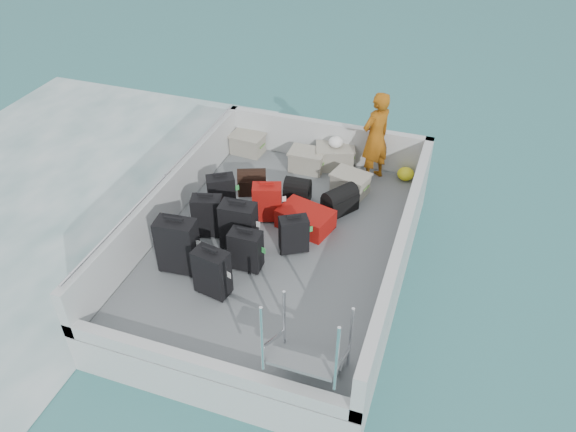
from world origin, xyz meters
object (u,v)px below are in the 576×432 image
Objects in this scene: suitcase_5 at (267,203)px; passenger at (376,137)px; suitcase_6 at (246,251)px; crate_3 at (350,184)px; suitcase_0 at (178,246)px; crate_0 at (248,144)px; suitcase_2 at (222,194)px; crate_1 at (307,161)px; crate_2 at (335,158)px; suitcase_8 at (305,219)px; suitcase_7 at (294,235)px; suitcase_4 at (239,226)px; suitcase_1 at (208,216)px; suitcase_3 at (212,273)px.

passenger is (1.24, 1.63, 0.47)m from suitcase_5.
suitcase_6 reaches higher than crate_3.
suitcase_0 is 1.47× the size of crate_0.
crate_1 is (0.89, 1.52, -0.13)m from suitcase_2.
crate_2 is (1.28, 3.18, -0.22)m from suitcase_0.
suitcase_2 is 0.77× the size of suitcase_8.
suitcase_7 is at bearing -164.58° from suitcase_8.
suitcase_4 is (0.59, -0.73, 0.06)m from suitcase_2.
suitcase_2 is 1.07× the size of suitcase_7.
suitcase_1 is at bearing -81.51° from crate_0.
suitcase_3 is at bearing -153.09° from suitcase_7.
crate_2 is 0.40× the size of passenger.
suitcase_7 is at bearing 19.31° from passenger.
passenger is (0.64, 1.64, 0.61)m from suitcase_8.
crate_3 reaches higher than suitcase_8.
suitcase_2 reaches higher than suitcase_6.
passenger is (1.92, 2.25, 0.45)m from suitcase_1.
crate_1 is at bearing -150.25° from crate_2.
crate_3 is (0.44, -0.68, -0.02)m from crate_2.
crate_3 is (0.86, -0.44, -0.01)m from crate_1.
suitcase_1 is 1.15× the size of suitcase_7.
crate_3 is 0.35× the size of passenger.
suitcase_1 is 1.08× the size of suitcase_6.
passenger is (0.67, -0.12, 0.58)m from crate_2.
suitcase_1 is 0.95× the size of suitcase_3.
suitcase_2 is at bearing 120.69° from suitcase_3.
suitcase_4 is 1.18× the size of crate_2.
suitcase_3 reaches higher than suitcase_1.
suitcase_1 reaches higher than suitcase_6.
suitcase_6 is at bearing -163.05° from suitcase_7.
passenger is (1.96, 3.06, 0.37)m from suitcase_0.
suitcase_5 is 0.39× the size of passenger.
suitcase_1 is at bearing -111.10° from crate_1.
suitcase_6 reaches higher than crate_2.
suitcase_6 is 2.91m from crate_2.
suitcase_3 reaches higher than suitcase_2.
suitcase_2 is 1.80m from suitcase_3.
suitcase_3 is 2.99m from crate_3.
crate_0 is (-0.92, 3.41, -0.17)m from suitcase_3.
suitcase_5 reaches higher than suitcase_8.
suitcase_5 is at bearing -108.01° from crate_2.
suitcase_2 is at bearing 85.60° from suitcase_0.
crate_2 reaches higher than crate_0.
suitcase_7 is at bearing -54.86° from suitcase_2.
suitcase_3 is at bearing -74.84° from crate_0.
crate_2 is (0.42, 0.24, 0.01)m from crate_1.
suitcase_4 is at bearing -105.98° from crate_2.
suitcase_7 is 0.91× the size of crate_2.
passenger is at bearing 33.87° from suitcase_5.
suitcase_6 is 1.06× the size of crate_1.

